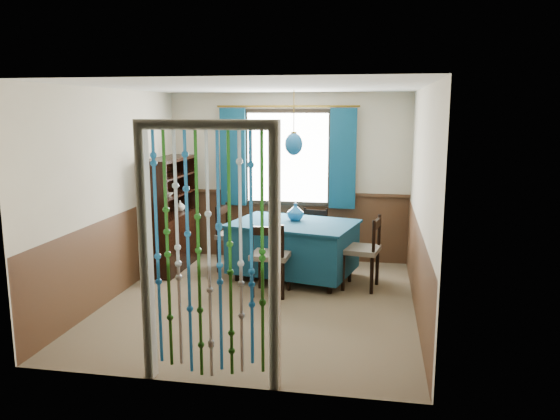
% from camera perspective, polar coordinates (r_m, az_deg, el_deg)
% --- Properties ---
extents(floor, '(4.00, 4.00, 0.00)m').
position_cam_1_polar(floor, '(6.57, -2.04, -9.61)').
color(floor, brown).
rests_on(floor, ground).
extents(ceiling, '(4.00, 4.00, 0.00)m').
position_cam_1_polar(ceiling, '(6.17, -2.20, 12.74)').
color(ceiling, silver).
rests_on(ceiling, ground).
extents(wall_back, '(3.60, 0.00, 3.60)m').
position_cam_1_polar(wall_back, '(8.20, 0.85, 3.43)').
color(wall_back, beige).
rests_on(wall_back, ground).
extents(wall_front, '(3.60, 0.00, 3.60)m').
position_cam_1_polar(wall_front, '(4.35, -7.72, -2.97)').
color(wall_front, beige).
rests_on(wall_front, ground).
extents(wall_left, '(0.00, 4.00, 4.00)m').
position_cam_1_polar(wall_left, '(6.86, -16.98, 1.59)').
color(wall_left, beige).
rests_on(wall_left, ground).
extents(wall_right, '(0.00, 4.00, 4.00)m').
position_cam_1_polar(wall_right, '(6.13, 14.56, 0.70)').
color(wall_right, beige).
rests_on(wall_right, ground).
extents(wainscot_back, '(3.60, 0.00, 3.60)m').
position_cam_1_polar(wainscot_back, '(8.31, 0.82, -1.73)').
color(wainscot_back, '#482D1B').
rests_on(wainscot_back, ground).
extents(wainscot_front, '(3.60, 0.00, 3.60)m').
position_cam_1_polar(wainscot_front, '(4.60, -7.43, -12.05)').
color(wainscot_front, '#482D1B').
rests_on(wainscot_front, ground).
extents(wainscot_left, '(0.00, 4.00, 4.00)m').
position_cam_1_polar(wainscot_left, '(7.00, -16.55, -4.49)').
color(wainscot_left, '#482D1B').
rests_on(wainscot_left, ground).
extents(wainscot_right, '(0.00, 4.00, 4.00)m').
position_cam_1_polar(wainscot_right, '(6.30, 14.11, -6.04)').
color(wainscot_right, '#482D1B').
rests_on(wainscot_right, ground).
extents(window, '(1.32, 0.12, 1.42)m').
position_cam_1_polar(window, '(8.12, 0.80, 5.49)').
color(window, black).
rests_on(window, wall_back).
extents(doorway, '(1.16, 0.12, 2.18)m').
position_cam_1_polar(doorway, '(4.46, -7.42, -5.29)').
color(doorway, silver).
rests_on(doorway, ground).
extents(dining_table, '(1.81, 1.44, 0.77)m').
position_cam_1_polar(dining_table, '(7.34, 1.39, -3.80)').
color(dining_table, '#0F3750').
rests_on(dining_table, floor).
extents(chair_near, '(0.47, 0.45, 0.92)m').
position_cam_1_polar(chair_near, '(6.68, -1.02, -4.86)').
color(chair_near, black).
rests_on(chair_near, floor).
extents(chair_far, '(0.47, 0.45, 0.83)m').
position_cam_1_polar(chair_far, '(7.96, 3.46, -2.71)').
color(chair_far, black).
rests_on(chair_far, floor).
extents(chair_left, '(0.49, 0.51, 0.94)m').
position_cam_1_polar(chair_left, '(7.76, -4.94, -2.67)').
color(chair_left, black).
rests_on(chair_left, floor).
extents(chair_right, '(0.51, 0.53, 0.93)m').
position_cam_1_polar(chair_right, '(7.01, 8.71, -4.19)').
color(chair_right, black).
rests_on(chair_right, floor).
extents(sideboard, '(0.43, 1.22, 1.59)m').
position_cam_1_polar(sideboard, '(7.96, -11.33, -2.02)').
color(sideboard, black).
rests_on(sideboard, floor).
extents(pendant_lamp, '(0.24, 0.24, 0.83)m').
position_cam_1_polar(pendant_lamp, '(7.12, 1.44, 6.92)').
color(pendant_lamp, olive).
rests_on(pendant_lamp, ceiling).
extents(vase_table, '(0.27, 0.27, 0.22)m').
position_cam_1_polar(vase_table, '(7.38, 1.61, -0.26)').
color(vase_table, '#14548D').
rests_on(vase_table, dining_table).
extents(bowl_shelf, '(0.22, 0.22, 0.05)m').
position_cam_1_polar(bowl_shelf, '(7.60, -11.80, 1.59)').
color(bowl_shelf, beige).
rests_on(bowl_shelf, sideboard).
extents(vase_sideboard, '(0.19, 0.19, 0.17)m').
position_cam_1_polar(vase_sideboard, '(8.10, -10.42, 0.52)').
color(vase_sideboard, beige).
rests_on(vase_sideboard, sideboard).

